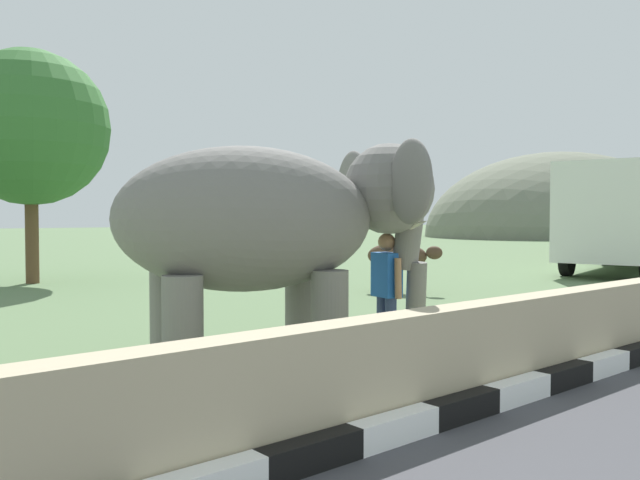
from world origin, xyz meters
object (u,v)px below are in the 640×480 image
Objects in this scene: elephant at (278,222)px; cow_near at (399,257)px; person_handler at (387,289)px; bus_white at (625,210)px.

cow_near is (7.27, 4.75, -0.94)m from elephant.
elephant reaches higher than person_handler.
elephant is 8.74m from cow_near.
person_handler is 0.18× the size of bus_white.
person_handler reaches higher than cow_near.
bus_white reaches higher than person_handler.
elephant is 2.18× the size of cow_near.
elephant is at bearing 168.73° from person_handler.
bus_white reaches higher than elephant.
cow_near is at bearing 175.51° from bus_white.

